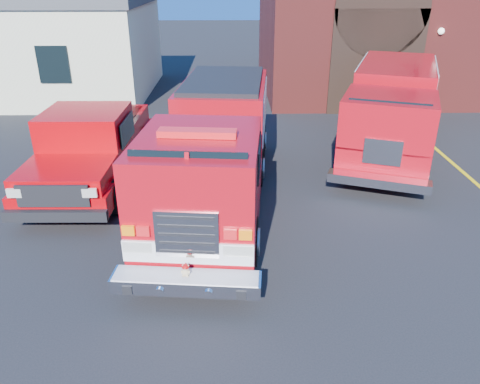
{
  "coord_description": "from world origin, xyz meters",
  "views": [
    {
      "loc": [
        -0.15,
        -9.52,
        5.22
      ],
      "look_at": [
        0.0,
        -1.2,
        1.3
      ],
      "focal_mm": 35.0,
      "sensor_mm": 36.0,
      "label": 1
    }
  ],
  "objects_px": {
    "side_building": "(39,44)",
    "secondary_truck": "(392,107)",
    "fire_engine": "(216,147)",
    "pickup_truck": "(93,147)"
  },
  "relations": [
    {
      "from": "side_building",
      "to": "secondary_truck",
      "type": "height_order",
      "value": "side_building"
    },
    {
      "from": "fire_engine",
      "to": "secondary_truck",
      "type": "distance_m",
      "value": 6.5
    },
    {
      "from": "fire_engine",
      "to": "secondary_truck",
      "type": "bearing_deg",
      "value": 33.47
    },
    {
      "from": "side_building",
      "to": "pickup_truck",
      "type": "relative_size",
      "value": 1.63
    },
    {
      "from": "side_building",
      "to": "pickup_truck",
      "type": "distance_m",
      "value": 11.77
    },
    {
      "from": "pickup_truck",
      "to": "secondary_truck",
      "type": "xyz_separation_m",
      "value": [
        8.78,
        2.33,
        0.42
      ]
    },
    {
      "from": "side_building",
      "to": "pickup_truck",
      "type": "height_order",
      "value": "side_building"
    },
    {
      "from": "fire_engine",
      "to": "secondary_truck",
      "type": "relative_size",
      "value": 1.07
    },
    {
      "from": "pickup_truck",
      "to": "secondary_truck",
      "type": "distance_m",
      "value": 9.1
    },
    {
      "from": "pickup_truck",
      "to": "secondary_truck",
      "type": "relative_size",
      "value": 0.76
    }
  ]
}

